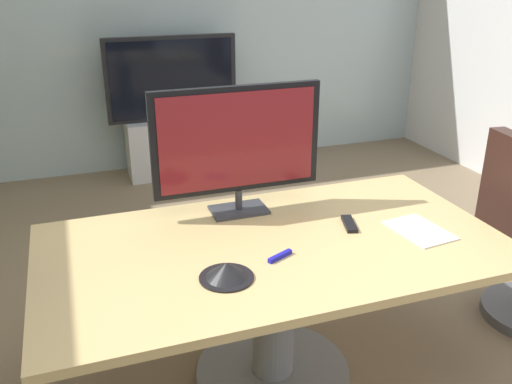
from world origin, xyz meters
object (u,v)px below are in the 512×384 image
(conference_phone, at_px, (226,272))
(wall_display_unit, at_px, (175,130))
(conference_table, at_px, (274,278))
(remote_control, at_px, (349,224))
(tv_monitor, at_px, (237,143))

(conference_phone, bearing_deg, wall_display_unit, 82.46)
(conference_table, height_order, wall_display_unit, wall_display_unit)
(conference_table, height_order, remote_control, remote_control)
(conference_table, relative_size, remote_control, 12.21)
(wall_display_unit, bearing_deg, conference_phone, -97.54)
(conference_table, distance_m, wall_display_unit, 2.96)
(tv_monitor, relative_size, conference_phone, 3.82)
(conference_table, relative_size, conference_phone, 9.43)
(remote_control, bearing_deg, wall_display_unit, 111.93)
(conference_phone, bearing_deg, remote_control, 20.98)
(conference_phone, relative_size, remote_control, 1.29)
(wall_display_unit, xyz_separation_m, conference_phone, (-0.42, -3.17, 0.32))
(tv_monitor, xyz_separation_m, remote_control, (0.45, -0.34, -0.35))
(wall_display_unit, xyz_separation_m, remote_control, (0.27, -2.91, 0.30))
(tv_monitor, distance_m, conference_phone, 0.73)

